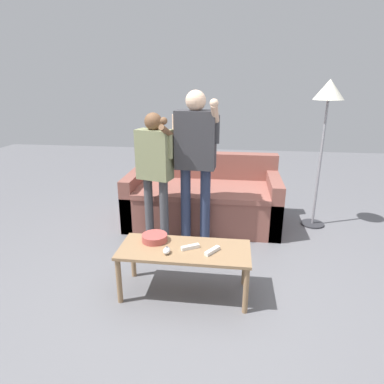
% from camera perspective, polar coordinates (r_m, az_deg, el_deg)
% --- Properties ---
extents(ground_plane, '(12.00, 12.00, 0.00)m').
position_cam_1_polar(ground_plane, '(3.11, 2.85, -15.11)').
color(ground_plane, slate).
extents(couch, '(1.84, 0.93, 0.83)m').
position_cam_1_polar(couch, '(4.17, 1.93, -1.31)').
color(couch, brown).
rests_on(couch, ground).
extents(coffee_table, '(1.07, 0.45, 0.42)m').
position_cam_1_polar(coffee_table, '(2.77, -1.31, -10.70)').
color(coffee_table, '#997551').
rests_on(coffee_table, ground).
extents(snack_bowl, '(0.22, 0.22, 0.06)m').
position_cam_1_polar(snack_bowl, '(2.87, -6.45, -7.82)').
color(snack_bowl, '#B24C47').
rests_on(snack_bowl, coffee_table).
extents(game_remote_nunchuk, '(0.06, 0.09, 0.05)m').
position_cam_1_polar(game_remote_nunchuk, '(2.67, -4.38, -10.02)').
color(game_remote_nunchuk, white).
rests_on(game_remote_nunchuk, coffee_table).
extents(floor_lamp, '(0.34, 0.34, 1.74)m').
position_cam_1_polar(floor_lamp, '(4.11, 22.35, 14.22)').
color(floor_lamp, '#2D2D33').
rests_on(floor_lamp, ground).
extents(player_left, '(0.42, 0.36, 1.42)m').
position_cam_1_polar(player_left, '(3.46, -6.43, 4.72)').
color(player_left, '#47474C').
rests_on(player_left, ground).
extents(player_center, '(0.48, 0.36, 1.64)m').
position_cam_1_polar(player_center, '(3.41, 0.62, 6.94)').
color(player_center, '#2D3856').
rests_on(player_center, ground).
extents(game_remote_wand_near, '(0.15, 0.11, 0.03)m').
position_cam_1_polar(game_remote_wand_near, '(2.74, -0.31, -9.44)').
color(game_remote_wand_near, white).
rests_on(game_remote_wand_near, coffee_table).
extents(game_remote_wand_far, '(0.12, 0.15, 0.03)m').
position_cam_1_polar(game_remote_wand_far, '(2.69, 3.52, -10.06)').
color(game_remote_wand_far, white).
rests_on(game_remote_wand_far, coffee_table).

